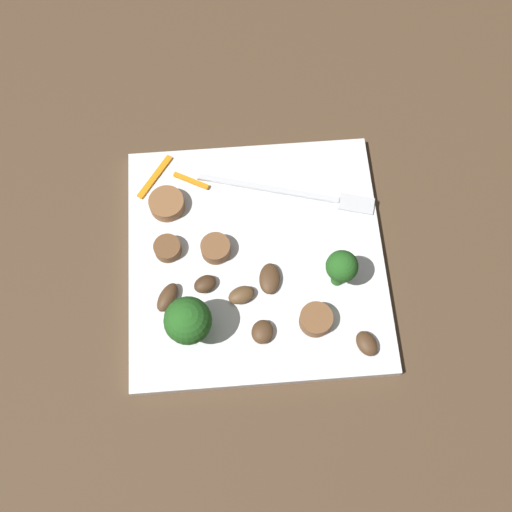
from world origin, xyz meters
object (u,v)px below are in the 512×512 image
(mushroom_4, at_px, (270,279))
(pepper_strip_0, at_px, (155,177))
(fork, at_px, (299,194))
(mushroom_2, at_px, (167,297))
(mushroom_5, at_px, (205,284))
(mushroom_0, at_px, (241,295))
(broccoli_floret_0, at_px, (188,321))
(sausage_slice_0, at_px, (216,248))
(pepper_strip_1, at_px, (191,181))
(mushroom_3, at_px, (367,344))
(sausage_slice_1, at_px, (167,204))
(mushroom_1, at_px, (267,331))
(broccoli_floret_1, at_px, (342,267))
(sausage_slice_3, at_px, (168,248))
(plate, at_px, (256,258))
(sausage_slice_2, at_px, (316,320))

(mushroom_4, xyz_separation_m, pepper_strip_0, (-0.11, 0.12, -0.00))
(fork, distance_m, mushroom_2, 0.17)
(mushroom_5, bearing_deg, mushroom_4, 0.77)
(mushroom_0, height_order, mushroom_2, same)
(broccoli_floret_0, xyz_separation_m, sausage_slice_0, (0.03, 0.08, -0.03))
(mushroom_5, bearing_deg, fork, 42.30)
(mushroom_0, distance_m, pepper_strip_1, 0.13)
(pepper_strip_1, bearing_deg, mushroom_2, -102.16)
(mushroom_3, bearing_deg, sausage_slice_1, 139.00)
(mushroom_0, xyz_separation_m, mushroom_4, (0.03, 0.01, -0.00))
(mushroom_3, bearing_deg, mushroom_1, 168.52)
(mushroom_3, bearing_deg, broccoli_floret_1, 106.06)
(broccoli_floret_1, relative_size, pepper_strip_1, 1.37)
(broccoli_floret_1, relative_size, mushroom_3, 2.12)
(mushroom_2, relative_size, mushroom_5, 1.37)
(mushroom_0, height_order, pepper_strip_0, mushroom_0)
(sausage_slice_3, height_order, pepper_strip_1, sausage_slice_3)
(plate, bearing_deg, mushroom_1, -86.60)
(mushroom_3, xyz_separation_m, mushroom_5, (-0.14, 0.07, -0.00))
(fork, bearing_deg, sausage_slice_3, -143.83)
(sausage_slice_2, height_order, mushroom_4, sausage_slice_2)
(mushroom_0, relative_size, pepper_strip_1, 0.66)
(broccoli_floret_1, xyz_separation_m, sausage_slice_2, (-0.03, -0.04, -0.03))
(fork, height_order, mushroom_0, mushroom_0)
(mushroom_3, bearing_deg, mushroom_4, 140.08)
(sausage_slice_0, distance_m, mushroom_4, 0.06)
(sausage_slice_3, bearing_deg, pepper_strip_1, 71.09)
(mushroom_2, relative_size, mushroom_3, 1.21)
(sausage_slice_2, bearing_deg, broccoli_floret_1, 57.28)
(mushroom_1, bearing_deg, plate, 93.40)
(mushroom_0, bearing_deg, pepper_strip_0, 120.66)
(mushroom_1, relative_size, mushroom_4, 0.74)
(fork, xyz_separation_m, sausage_slice_1, (-0.13, -0.00, 0.00))
(sausage_slice_0, relative_size, mushroom_2, 0.95)
(sausage_slice_3, distance_m, mushroom_0, 0.09)
(mushroom_4, bearing_deg, pepper_strip_1, 122.23)
(sausage_slice_1, relative_size, sausage_slice_3, 1.33)
(broccoli_floret_0, bearing_deg, mushroom_0, 32.00)
(sausage_slice_3, bearing_deg, fork, 20.95)
(sausage_slice_3, xyz_separation_m, mushroom_4, (0.10, -0.04, -0.00))
(plate, bearing_deg, sausage_slice_1, 144.74)
(sausage_slice_1, distance_m, mushroom_2, 0.10)
(plate, xyz_separation_m, sausage_slice_1, (-0.08, 0.06, 0.01))
(mushroom_3, bearing_deg, pepper_strip_1, 130.26)
(sausage_slice_3, bearing_deg, mushroom_2, -91.47)
(mushroom_0, bearing_deg, plate, 67.46)
(fork, bearing_deg, plate, -112.27)
(sausage_slice_0, height_order, mushroom_5, sausage_slice_0)
(fork, distance_m, sausage_slice_3, 0.14)
(fork, bearing_deg, mushroom_0, -106.96)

